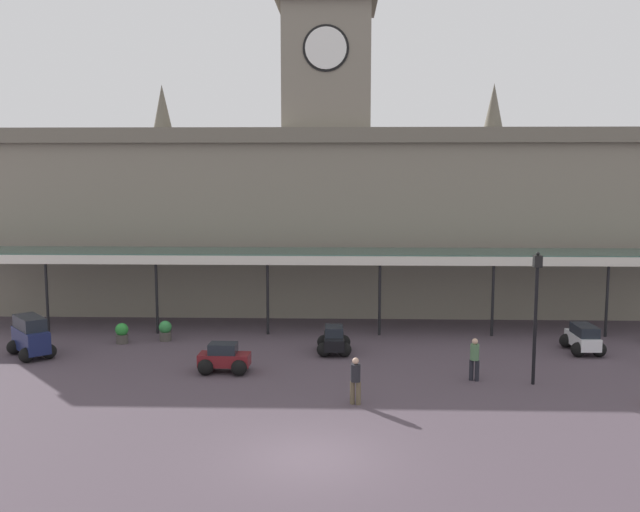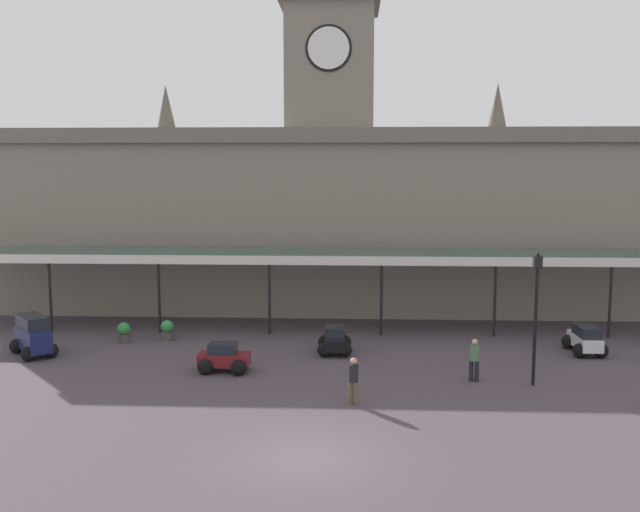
{
  "view_description": "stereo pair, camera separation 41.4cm",
  "coord_description": "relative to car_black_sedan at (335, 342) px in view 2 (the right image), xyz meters",
  "views": [
    {
      "loc": [
        0.88,
        -19.15,
        8.27
      ],
      "look_at": [
        0.0,
        9.23,
        4.62
      ],
      "focal_mm": 39.57,
      "sensor_mm": 36.0,
      "label": 1
    },
    {
      "loc": [
        1.3,
        -19.13,
        8.27
      ],
      "look_at": [
        0.0,
        9.23,
        4.62
      ],
      "focal_mm": 39.57,
      "sensor_mm": 36.0,
      "label": 2
    }
  ],
  "objects": [
    {
      "name": "pedestrian_crossing_forecourt",
      "position": [
        5.47,
        -3.93,
        0.41
      ],
      "size": [
        0.37,
        0.34,
        1.67
      ],
      "color": "black",
      "rests_on": "ground"
    },
    {
      "name": "car_navy_van",
      "position": [
        -13.2,
        -1.02,
        0.3
      ],
      "size": [
        2.47,
        2.54,
        1.77
      ],
      "color": "#19214C",
      "rests_on": "ground"
    },
    {
      "name": "car_maroon_sedan",
      "position": [
        -4.39,
        -3.11,
        0.0
      ],
      "size": [
        2.08,
        1.57,
        1.19
      ],
      "color": "maroon",
      "rests_on": "ground"
    },
    {
      "name": "entrance_canopy",
      "position": [
        -0.55,
        4.64,
        3.33
      ],
      "size": [
        38.57,
        3.26,
        3.98
      ],
      "color": "#38564C",
      "rests_on": "ground"
    },
    {
      "name": "pedestrian_beside_cars",
      "position": [
        0.82,
        -6.81,
        0.41
      ],
      "size": [
        0.38,
        0.34,
        1.67
      ],
      "color": "brown",
      "rests_on": "ground"
    },
    {
      "name": "planter_near_kerb",
      "position": [
        -9.95,
        1.36,
        -0.01
      ],
      "size": [
        0.6,
        0.6,
        0.96
      ],
      "color": "#47423D",
      "rests_on": "ground"
    },
    {
      "name": "planter_forecourt_centre",
      "position": [
        -8.04,
        1.93,
        -0.01
      ],
      "size": [
        0.6,
        0.6,
        0.96
      ],
      "color": "#47423D",
      "rests_on": "ground"
    },
    {
      "name": "car_black_sedan",
      "position": [
        0.0,
        0.0,
        0.0
      ],
      "size": [
        1.55,
        2.07,
        1.19
      ],
      "color": "black",
      "rests_on": "ground"
    },
    {
      "name": "ground_plane",
      "position": [
        -0.55,
        -11.41,
        -0.5
      ],
      "size": [
        140.0,
        140.0,
        0.0
      ],
      "primitive_type": "plane",
      "color": "#4A3E47"
    },
    {
      "name": "victorian_lamppost",
      "position": [
        7.63,
        -4.32,
        2.64
      ],
      "size": [
        0.3,
        0.3,
        5.08
      ],
      "color": "black",
      "rests_on": "ground"
    },
    {
      "name": "station_building",
      "position": [
        -0.55,
        10.22,
        5.25
      ],
      "size": [
        41.93,
        6.72,
        18.0
      ],
      "color": "gray",
      "rests_on": "ground"
    },
    {
      "name": "car_white_estate",
      "position": [
        11.09,
        0.41,
        0.06
      ],
      "size": [
        1.57,
        2.27,
        1.27
      ],
      "color": "silver",
      "rests_on": "ground"
    }
  ]
}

